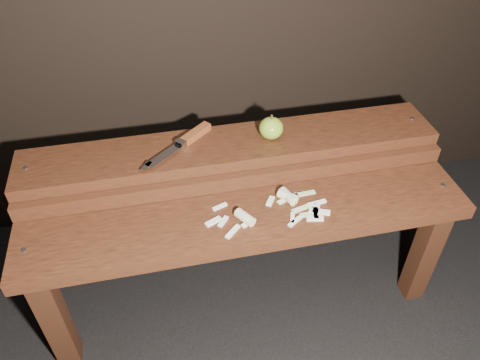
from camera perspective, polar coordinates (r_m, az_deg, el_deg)
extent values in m
plane|color=black|center=(1.58, 0.47, -13.84)|extent=(60.00, 60.00, 0.00)
cube|color=black|center=(1.39, -21.57, -15.54)|extent=(0.06, 0.06, 0.38)
cube|color=black|center=(1.55, 21.55, -8.33)|extent=(0.06, 0.06, 0.38)
cube|color=#391B0D|center=(1.24, 1.08, -5.01)|extent=(1.20, 0.20, 0.04)
cylinder|color=slate|center=(1.26, -24.85, -7.77)|extent=(0.01, 0.01, 0.00)
cylinder|color=slate|center=(1.43, 23.53, -0.59)|extent=(0.01, 0.01, 0.00)
cube|color=black|center=(1.56, -21.10, -5.57)|extent=(0.06, 0.06, 0.46)
cube|color=black|center=(1.69, 17.12, -0.04)|extent=(0.06, 0.06, 0.46)
cube|color=#391B0D|center=(1.29, -0.05, -0.19)|extent=(1.20, 0.02, 0.05)
cube|color=#391B0D|center=(1.35, -0.99, 3.96)|extent=(1.20, 0.18, 0.04)
cylinder|color=slate|center=(1.37, -24.68, 1.31)|extent=(0.01, 0.01, 0.00)
cylinder|color=slate|center=(1.53, 20.25, 7.03)|extent=(0.01, 0.01, 0.00)
ellipsoid|color=olive|center=(1.34, 3.81, 6.34)|extent=(0.07, 0.07, 0.06)
cylinder|color=#382314|center=(1.32, 3.89, 7.68)|extent=(0.01, 0.01, 0.01)
cube|color=brown|center=(1.36, -5.41, 5.64)|extent=(0.10, 0.09, 0.02)
cube|color=silver|center=(1.32, -7.23, 4.36)|extent=(0.03, 0.03, 0.02)
cube|color=silver|center=(1.28, -9.30, 2.90)|extent=(0.11, 0.10, 0.00)
cube|color=silver|center=(1.26, -11.34, 1.68)|extent=(0.03, 0.04, 0.00)
cube|color=beige|center=(1.21, 6.72, -5.03)|extent=(0.04, 0.03, 0.01)
cube|color=beige|center=(1.18, -0.89, -6.31)|extent=(0.05, 0.04, 0.01)
cube|color=beige|center=(1.21, -3.28, -5.08)|extent=(0.05, 0.03, 0.01)
cube|color=beige|center=(1.24, 9.22, -4.03)|extent=(0.02, 0.05, 0.01)
cube|color=beige|center=(1.25, 9.66, -3.82)|extent=(0.06, 0.04, 0.01)
cube|color=beige|center=(1.21, -2.06, -5.07)|extent=(0.03, 0.04, 0.01)
cube|color=beige|center=(1.27, 9.35, -2.77)|extent=(0.05, 0.02, 0.01)
cube|color=beige|center=(1.23, 9.12, -4.62)|extent=(0.05, 0.03, 0.01)
cube|color=beige|center=(1.20, 1.03, -5.23)|extent=(0.04, 0.03, 0.01)
cube|color=beige|center=(1.25, 9.20, -3.69)|extent=(0.04, 0.05, 0.01)
cube|color=beige|center=(1.25, -2.49, -3.27)|extent=(0.04, 0.02, 0.01)
cube|color=beige|center=(1.22, 6.41, -4.63)|extent=(0.02, 0.04, 0.01)
cube|color=beige|center=(1.26, 3.72, -2.58)|extent=(0.03, 0.04, 0.01)
cylinder|color=#C9BB8C|center=(1.27, 5.86, -2.00)|extent=(0.06, 0.06, 0.03)
cylinder|color=#C9BB8C|center=(1.20, 0.61, -4.57)|extent=(0.05, 0.06, 0.03)
cylinder|color=#C9BB8C|center=(1.27, 5.87, -1.98)|extent=(0.04, 0.06, 0.03)
cube|color=#BCC988|center=(1.25, 7.70, -3.38)|extent=(0.07, 0.03, 0.00)
cube|color=#BCC988|center=(1.28, 5.84, -2.26)|extent=(0.07, 0.04, 0.00)
cube|color=#BCC988|center=(1.29, 7.79, -1.68)|extent=(0.07, 0.02, 0.00)
cube|color=#BCC988|center=(1.24, 8.73, -4.07)|extent=(0.07, 0.02, 0.00)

